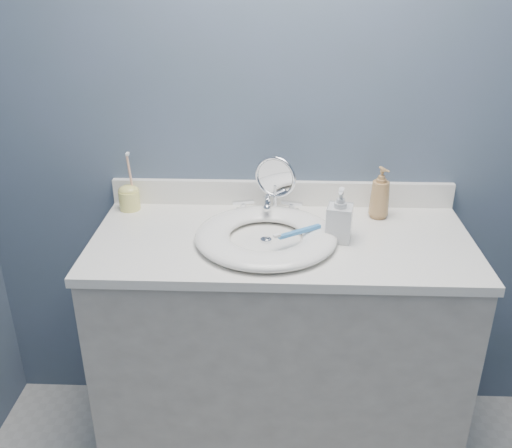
{
  "coord_description": "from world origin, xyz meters",
  "views": [
    {
      "loc": [
        -0.02,
        -0.66,
        1.71
      ],
      "look_at": [
        -0.08,
        0.94,
        0.94
      ],
      "focal_mm": 40.0,
      "sensor_mm": 36.0,
      "label": 1
    }
  ],
  "objects_px": {
    "soap_bottle_amber": "(380,193)",
    "toothbrush_holder": "(129,196)",
    "makeup_mirror": "(275,184)",
    "soap_bottle_clear": "(340,215)"
  },
  "relations": [
    {
      "from": "makeup_mirror",
      "to": "toothbrush_holder",
      "type": "distance_m",
      "value": 0.52
    },
    {
      "from": "makeup_mirror",
      "to": "soap_bottle_clear",
      "type": "height_order",
      "value": "makeup_mirror"
    },
    {
      "from": "soap_bottle_clear",
      "to": "toothbrush_holder",
      "type": "bearing_deg",
      "value": 175.21
    },
    {
      "from": "soap_bottle_clear",
      "to": "toothbrush_holder",
      "type": "relative_size",
      "value": 0.82
    },
    {
      "from": "soap_bottle_amber",
      "to": "soap_bottle_clear",
      "type": "xyz_separation_m",
      "value": [
        -0.15,
        -0.18,
        -0.0
      ]
    },
    {
      "from": "soap_bottle_amber",
      "to": "toothbrush_holder",
      "type": "xyz_separation_m",
      "value": [
        -0.87,
        0.03,
        -0.04
      ]
    },
    {
      "from": "makeup_mirror",
      "to": "soap_bottle_clear",
      "type": "relative_size",
      "value": 1.25
    },
    {
      "from": "soap_bottle_amber",
      "to": "toothbrush_holder",
      "type": "height_order",
      "value": "toothbrush_holder"
    },
    {
      "from": "toothbrush_holder",
      "to": "soap_bottle_clear",
      "type": "bearing_deg",
      "value": -16.4
    },
    {
      "from": "makeup_mirror",
      "to": "soap_bottle_clear",
      "type": "distance_m",
      "value": 0.27
    }
  ]
}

